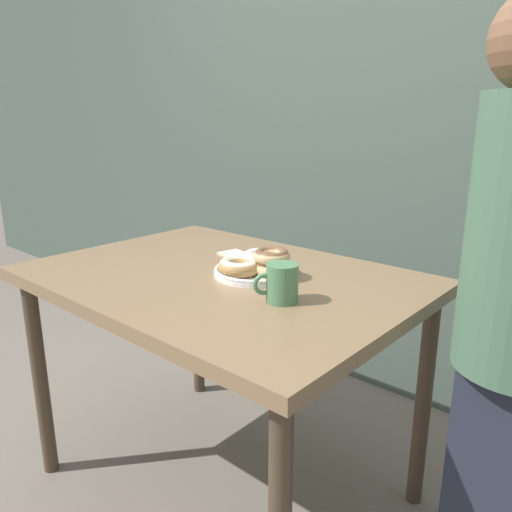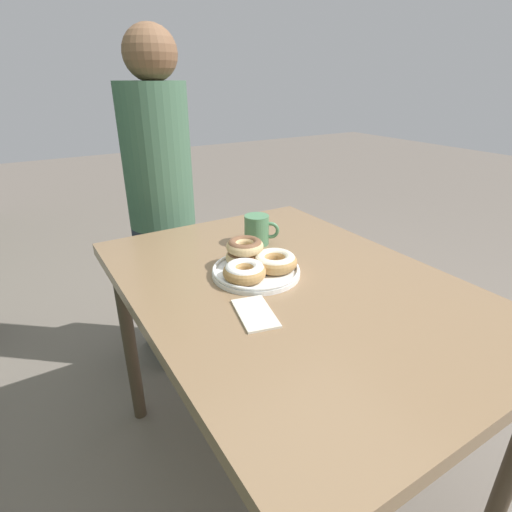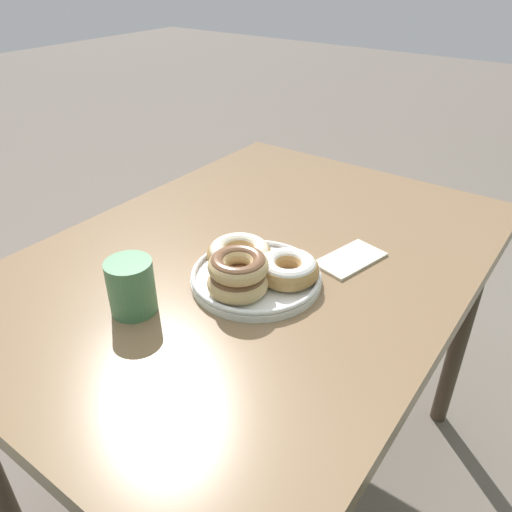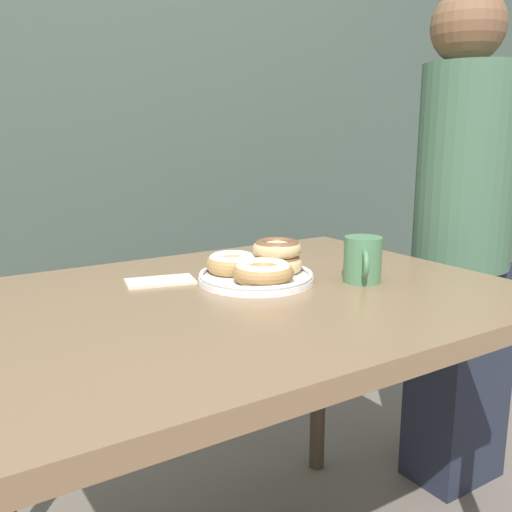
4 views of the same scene
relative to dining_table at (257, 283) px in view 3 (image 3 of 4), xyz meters
The scene contains 5 objects.
ground_plane 0.71m from the dining_table, 90.00° to the right, with size 14.00×14.00×0.00m, color #70665B.
dining_table is the anchor object (origin of this frame).
donut_plate 0.16m from the dining_table, 32.34° to the left, with size 0.27×0.26×0.09m.
coffee_mug 0.33m from the dining_table, 12.87° to the right, with size 0.09×0.11×0.10m.
napkin 0.22m from the dining_table, 117.60° to the left, with size 0.17×0.12×0.01m.
Camera 3 is at (0.75, 0.70, 1.34)m, focal length 35.00 mm.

